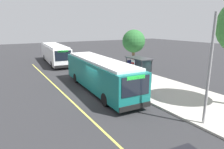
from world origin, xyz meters
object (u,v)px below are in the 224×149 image
transit_bus_second (55,53)px  pedestrian_commuter (123,72)px  waiting_bench (139,76)px  route_sign_post (133,71)px  transit_bus_main (100,73)px

transit_bus_second → pedestrian_commuter: bearing=11.7°
transit_bus_second → waiting_bench: transit_bus_second is taller
pedestrian_commuter → route_sign_post: bearing=-18.2°
transit_bus_second → route_sign_post: same height
transit_bus_main → pedestrian_commuter: size_ratio=6.98×
route_sign_post → pedestrian_commuter: 3.17m
transit_bus_main → pedestrian_commuter: bearing=107.6°
transit_bus_main → route_sign_post: bearing=52.0°
pedestrian_commuter → transit_bus_main: bearing=-72.4°
waiting_bench → route_sign_post: route_sign_post is taller
transit_bus_main → pedestrian_commuter: transit_bus_main is taller
waiting_bench → pedestrian_commuter: 1.83m
waiting_bench → route_sign_post: size_ratio=0.57×
pedestrian_commuter → waiting_bench: bearing=76.0°
transit_bus_main → transit_bus_second: (-16.07, 0.21, 0.00)m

